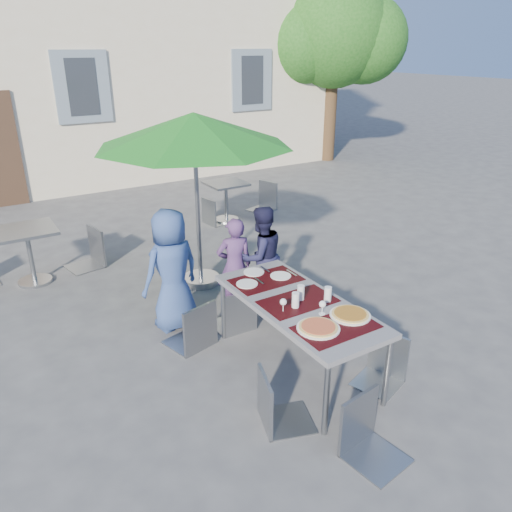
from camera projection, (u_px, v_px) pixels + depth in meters
ground at (300, 364)px, 5.04m from camera, size 90.00×90.00×0.00m
tree at (335, 34)px, 12.85m from camera, size 3.60×3.00×4.70m
dining_table at (298, 307)px, 4.71m from camera, size 0.80×1.85×0.76m
pizza_near_left at (318, 327)px, 4.23m from camera, size 0.37×0.37×0.03m
pizza_near_right at (350, 314)px, 4.43m from camera, size 0.37×0.37×0.03m
glassware at (307, 297)px, 4.60m from camera, size 0.53×0.39×0.15m
place_settings at (261, 277)px, 5.16m from camera, size 0.66×0.45×0.01m
child_0 at (172, 270)px, 5.47m from camera, size 0.75×0.56×1.39m
child_1 at (235, 266)px, 5.86m from camera, size 0.49×0.38×1.17m
child_2 at (261, 256)px, 6.01m from camera, size 0.63×0.38×1.25m
chair_0 at (193, 298)px, 5.12m from camera, size 0.53×0.54×0.99m
chair_1 at (235, 285)px, 5.44m from camera, size 0.43×0.44×0.95m
chair_2 at (299, 280)px, 5.63m from camera, size 0.54×0.54×0.92m
chair_3 at (277, 370)px, 4.04m from camera, size 0.53×0.53×0.94m
chair_4 at (387, 333)px, 4.62m from camera, size 0.51×0.50×0.90m
chair_5 at (372, 395)px, 3.74m from camera, size 0.47×0.48×0.95m
patio_umbrella at (194, 131)px, 6.00m from camera, size 2.44×2.44×2.24m
cafe_table_0 at (29, 246)px, 6.57m from camera, size 0.72×0.72×0.78m
bg_chair_r_0 at (87, 225)px, 7.08m from camera, size 0.55×0.54×1.05m
cafe_table_1 at (226, 195)px, 8.99m from camera, size 0.67×0.67×0.72m
bg_chair_l_1 at (213, 196)px, 8.80m from camera, size 0.46×0.46×0.90m
bg_chair_r_1 at (265, 179)px, 9.60m from camera, size 0.57×0.56×1.01m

